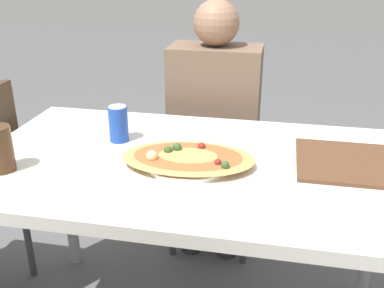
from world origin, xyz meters
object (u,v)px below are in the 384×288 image
chair_far_seated (217,142)px  pizza_main (188,159)px  drink_glass (0,149)px  dining_table (195,180)px  person_seated (214,114)px  soda_can (118,124)px

chair_far_seated → pizza_main: bearing=91.4°
drink_glass → chair_far_seated: bearing=60.5°
dining_table → pizza_main: bearing=-114.5°
person_seated → pizza_main: bearing=91.6°
chair_far_seated → pizza_main: chair_far_seated is taller
dining_table → person_seated: size_ratio=1.19×
chair_far_seated → pizza_main: 0.81m
dining_table → chair_far_seated: (-0.03, 0.73, -0.17)m
person_seated → drink_glass: size_ratio=8.46×
chair_far_seated → drink_glass: 1.09m
pizza_main → person_seated: bearing=91.6°
drink_glass → soda_can: bearing=47.4°
chair_far_seated → person_seated: (-0.00, -0.12, 0.18)m
dining_table → chair_far_seated: 0.75m
dining_table → soda_can: 0.33m
chair_far_seated → soda_can: 0.74m
chair_far_seated → pizza_main: size_ratio=2.13×
pizza_main → drink_glass: size_ratio=3.06×
chair_far_seated → drink_glass: bearing=60.5°
dining_table → drink_glass: bearing=-161.9°
pizza_main → drink_glass: drink_glass is taller
chair_far_seated → drink_glass: chair_far_seated is taller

